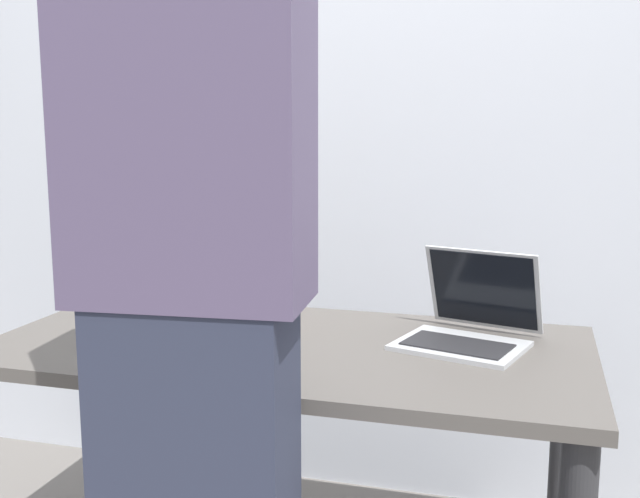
# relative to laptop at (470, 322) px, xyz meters

# --- Properties ---
(desk) EXTENTS (1.54, 0.76, 0.75)m
(desk) POSITION_rel_laptop_xyz_m (-0.45, -0.13, -0.18)
(desk) COLOR #56514C
(desk) RESTS_ON ground
(laptop) EXTENTS (0.38, 0.39, 0.23)m
(laptop) POSITION_rel_laptop_xyz_m (0.00, 0.00, 0.00)
(laptop) COLOR #B7BABC
(laptop) RESTS_ON desk
(beer_bottle_green) EXTENTS (0.06, 0.06, 0.29)m
(beer_bottle_green) POSITION_rel_laptop_xyz_m (-0.78, 0.04, 0.06)
(beer_bottle_green) COLOR #472B14
(beer_bottle_green) RESTS_ON desk
(beer_bottle_amber) EXTENTS (0.07, 0.07, 0.32)m
(beer_bottle_amber) POSITION_rel_laptop_xyz_m (-0.83, -0.13, 0.07)
(beer_bottle_amber) COLOR brown
(beer_bottle_amber) RESTS_ON desk
(beer_bottle_dark) EXTENTS (0.06, 0.06, 0.31)m
(beer_bottle_dark) POSITION_rel_laptop_xyz_m (-0.75, -0.08, 0.07)
(beer_bottle_dark) COLOR #1E5123
(beer_bottle_dark) RESTS_ON desk
(beer_bottle_brown) EXTENTS (0.07, 0.07, 0.32)m
(beer_bottle_brown) POSITION_rel_laptop_xyz_m (-0.87, -0.04, 0.07)
(beer_bottle_brown) COLOR #333333
(beer_bottle_brown) RESTS_ON desk
(person_figure) EXTENTS (0.45, 0.31, 1.90)m
(person_figure) POSITION_rel_laptop_xyz_m (-0.45, -0.69, 0.16)
(person_figure) COLOR #2D3347
(person_figure) RESTS_ON ground
(coffee_mug) EXTENTS (0.13, 0.09, 0.11)m
(coffee_mug) POSITION_rel_laptop_xyz_m (-0.60, 0.04, 0.00)
(coffee_mug) COLOR #BF4C33
(coffee_mug) RESTS_ON desk
(back_wall) EXTENTS (6.00, 0.10, 2.60)m
(back_wall) POSITION_rel_laptop_xyz_m (-0.45, 0.65, 0.50)
(back_wall) COLOR silver
(back_wall) RESTS_ON ground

